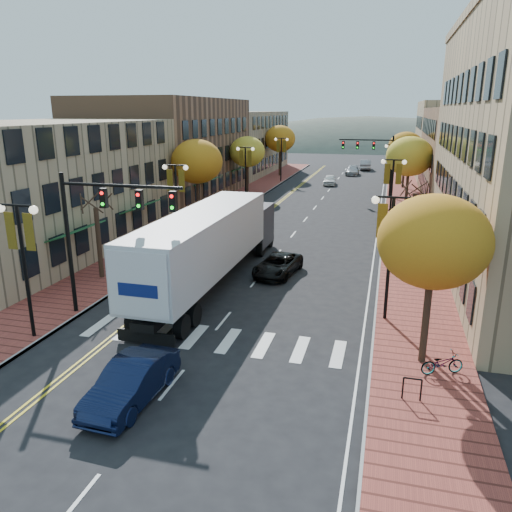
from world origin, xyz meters
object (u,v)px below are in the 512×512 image
Objects in this scene: black_suv at (278,265)px; navy_sedan at (132,382)px; semi_truck at (213,240)px; bicycle at (442,363)px.

navy_sedan is at bearing -89.24° from black_suv.
black_suv is at bearing 38.35° from semi_truck.
navy_sedan reaches higher than black_suv.
bicycle is (10.54, 4.46, -0.15)m from navy_sedan.
black_suv is at bearing 85.39° from navy_sedan.
bicycle is (8.66, -10.42, -0.04)m from black_suv.
black_suv reaches higher than bicycle.
semi_truck is 4.59m from black_suv.
bicycle is (11.92, -7.89, -2.03)m from semi_truck.
black_suv is (1.88, 14.88, -0.12)m from navy_sedan.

